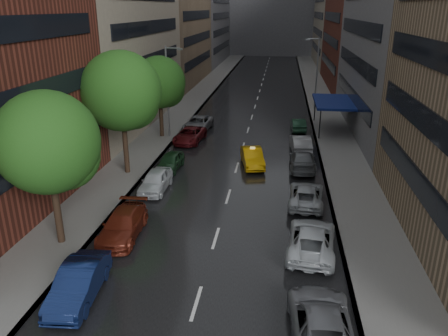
{
  "coord_description": "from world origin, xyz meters",
  "views": [
    {
      "loc": [
        3.38,
        -12.16,
        12.64
      ],
      "look_at": [
        0.0,
        13.71,
        3.0
      ],
      "focal_mm": 35.0,
      "sensor_mm": 36.0,
      "label": 1
    }
  ],
  "objects": [
    {
      "name": "tree_far",
      "position": [
        -8.6,
        30.08,
        5.63
      ],
      "size": [
        5.17,
        5.17,
        8.24
      ],
      "color": "#382619",
      "rests_on": "ground"
    },
    {
      "name": "parked_cars_right",
      "position": [
        5.4,
        15.65,
        0.74
      ],
      "size": [
        2.98,
        36.92,
        1.58
      ],
      "color": "slate",
      "rests_on": "ground"
    },
    {
      "name": "tree_near",
      "position": [
        -8.6,
        8.27,
        5.98
      ],
      "size": [
        5.49,
        5.49,
        8.74
      ],
      "color": "#382619",
      "rests_on": "ground"
    },
    {
      "name": "street_lamp_right",
      "position": [
        7.72,
        45.0,
        4.89
      ],
      "size": [
        1.74,
        0.22,
        9.0
      ],
      "color": "gray",
      "rests_on": "sidewalk_right"
    },
    {
      "name": "awning",
      "position": [
        8.98,
        35.0,
        3.13
      ],
      "size": [
        4.0,
        8.0,
        3.12
      ],
      "color": "navy",
      "rests_on": "sidewalk_right"
    },
    {
      "name": "sidewalk_right",
      "position": [
        9.0,
        50.0,
        0.07
      ],
      "size": [
        4.0,
        140.0,
        0.15
      ],
      "primitive_type": "cube",
      "color": "gray",
      "rests_on": "ground"
    },
    {
      "name": "tree_mid",
      "position": [
        -8.6,
        19.47,
        6.66
      ],
      "size": [
        6.1,
        6.1,
        9.73
      ],
      "color": "#382619",
      "rests_on": "ground"
    },
    {
      "name": "taxi",
      "position": [
        1.25,
        22.64,
        0.75
      ],
      "size": [
        2.47,
        4.78,
        1.5
      ],
      "primitive_type": "imported",
      "rotation": [
        0.0,
        0.0,
        0.2
      ],
      "color": "#FFB50D",
      "rests_on": "ground"
    },
    {
      "name": "parked_cars_left",
      "position": [
        -5.4,
        20.09,
        0.74
      ],
      "size": [
        2.91,
        34.75,
        1.59
      ],
      "color": "#0E1A43",
      "rests_on": "ground"
    },
    {
      "name": "street_lamp_left",
      "position": [
        -7.72,
        30.0,
        4.89
      ],
      "size": [
        1.74,
        0.22,
        9.0
      ],
      "color": "gray",
      "rests_on": "sidewalk_left"
    },
    {
      "name": "road",
      "position": [
        0.0,
        50.0,
        0.01
      ],
      "size": [
        14.0,
        140.0,
        0.01
      ],
      "primitive_type": "cube",
      "color": "black",
      "rests_on": "ground"
    },
    {
      "name": "sidewalk_left",
      "position": [
        -9.0,
        50.0,
        0.07
      ],
      "size": [
        4.0,
        140.0,
        0.15
      ],
      "primitive_type": "cube",
      "color": "gray",
      "rests_on": "ground"
    }
  ]
}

